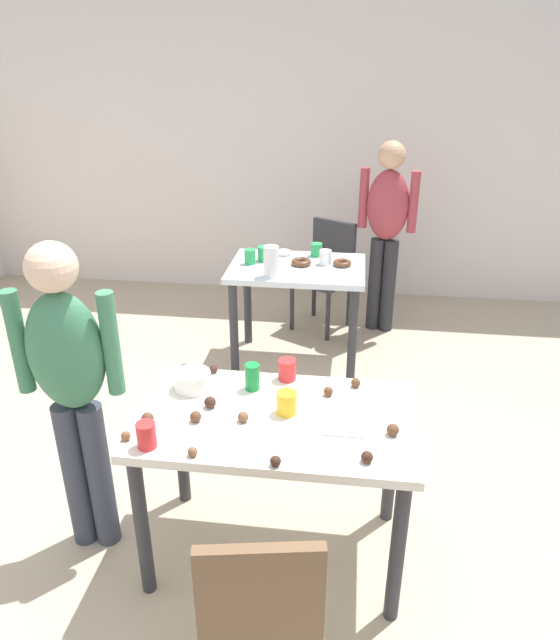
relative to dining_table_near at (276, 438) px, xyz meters
The scene contains 35 objects.
ground_plane 0.65m from the dining_table_near, 135.22° to the left, with size 6.40×6.40×0.00m, color tan.
wall_back 3.35m from the dining_table_near, 91.46° to the left, with size 6.40×0.10×2.60m, color silver.
dining_table_near is the anchor object (origin of this frame).
dining_table_far 1.82m from the dining_table_near, 93.16° to the left, with size 0.93×0.64×0.75m.
chair_near_table 0.74m from the dining_table_near, 86.08° to the right, with size 0.46×0.46×0.87m.
chair_far_table 2.50m from the dining_table_near, 88.33° to the left, with size 0.54×0.54×0.87m.
person_girl_near 0.89m from the dining_table_near, behind, with size 0.45×0.23×1.48m.
person_adult_far 2.54m from the dining_table_near, 78.09° to the left, with size 0.45×0.27×1.51m.
mixing_bowl 0.45m from the dining_table_near, 157.42° to the left, with size 0.16×0.16×0.08m, color white.
soda_can 0.29m from the dining_table_near, 123.83° to the left, with size 0.07×0.07×0.12m, color #198438.
fork_near 0.32m from the dining_table_near, 20.73° to the right, with size 0.17×0.02×0.01m, color silver.
cup_near_0 0.55m from the dining_table_near, 149.67° to the right, with size 0.07×0.07×0.10m, color red.
cup_near_1 0.17m from the dining_table_near, 32.74° to the left, with size 0.08×0.08×0.10m, color yellow.
cup_near_2 0.34m from the dining_table_near, 87.78° to the left, with size 0.08×0.08×0.10m, color red.
cake_ball_0 0.47m from the dining_table_near, 34.14° to the right, with size 0.05×0.05×0.05m, color #3D2319.
cake_ball_1 0.31m from the dining_table_near, 41.64° to the left, with size 0.04×0.04×0.04m, color brown.
cake_ball_2 0.35m from the dining_table_near, 82.30° to the right, with size 0.04×0.04×0.04m, color #3D2319.
cake_ball_3 0.43m from the dining_table_near, 132.01° to the right, with size 0.04×0.04×0.04m, color brown.
cake_ball_4 0.44m from the dining_table_near, 39.88° to the left, with size 0.04×0.04×0.04m, color brown.
cake_ball_5 0.48m from the dining_table_near, 137.05° to the left, with size 0.04×0.04×0.04m, color #3D2319.
cake_ball_6 0.57m from the dining_table_near, 147.34° to the left, with size 0.04×0.04×0.04m, color #3D2319.
cake_ball_7 0.50m from the dining_table_near, ahead, with size 0.05×0.05×0.05m, color brown.
cake_ball_8 0.32m from the dining_table_near, behind, with size 0.05×0.05×0.05m, color #3D2319.
cake_ball_9 0.35m from the dining_table_near, 165.32° to the right, with size 0.05×0.05×0.05m, color brown.
cake_ball_10 0.19m from the dining_table_near, 155.04° to the right, with size 0.04×0.04×0.04m, color brown.
cake_ball_11 0.54m from the dining_table_near, 166.25° to the right, with size 0.05×0.05×0.05m, color brown.
cake_ball_12 0.62m from the dining_table_near, 156.70° to the right, with size 0.04×0.04×0.04m, color brown.
pitcher_far 1.63m from the dining_table_near, 98.92° to the left, with size 0.10×0.10×0.21m, color white.
cup_far_0 2.06m from the dining_table_near, 89.59° to the left, with size 0.08×0.08×0.09m, color green.
cup_far_1 1.88m from the dining_table_near, 103.35° to the left, with size 0.08×0.08×0.10m, color green.
cup_far_2 1.94m from the dining_table_near, 100.31° to the left, with size 0.09×0.09×0.10m, color green.
cup_far_3 1.89m from the dining_table_near, 87.28° to the left, with size 0.08×0.08×0.10m, color white.
donut_far_0 1.88m from the dining_table_near, 83.64° to the left, with size 0.13×0.13×0.04m, color brown.
donut_far_1 1.85m from the dining_table_near, 92.33° to the left, with size 0.14×0.14×0.04m, color brown.
donut_far_2 2.07m from the dining_table_near, 96.17° to the left, with size 0.11×0.11×0.03m, color white.
Camera 1 is at (0.37, -2.11, 2.15)m, focal length 33.19 mm.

